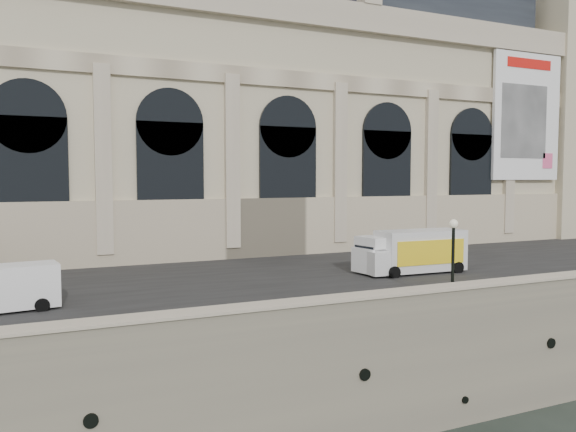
# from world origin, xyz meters

# --- Properties ---
(ground) EXTENTS (260.00, 260.00, 0.00)m
(ground) POSITION_xyz_m (0.00, 0.00, 0.00)
(ground) COLOR black
(ground) RESTS_ON ground
(quay) EXTENTS (160.00, 70.00, 6.00)m
(quay) POSITION_xyz_m (0.00, 35.00, 3.00)
(quay) COLOR gray
(quay) RESTS_ON ground
(street) EXTENTS (160.00, 24.00, 0.06)m
(street) POSITION_xyz_m (0.00, 14.00, 6.03)
(street) COLOR #2D2D2D
(street) RESTS_ON quay
(parapet) EXTENTS (160.00, 1.40, 1.21)m
(parapet) POSITION_xyz_m (0.00, 0.60, 6.62)
(parapet) COLOR gray
(parapet) RESTS_ON quay
(museum) EXTENTS (69.00, 18.70, 29.10)m
(museum) POSITION_xyz_m (-5.98, 30.86, 19.72)
(museum) COLOR beige
(museum) RESTS_ON quay
(clock_pavilion) EXTENTS (13.00, 14.72, 36.70)m
(clock_pavilion) POSITION_xyz_m (34.00, 27.93, 23.42)
(clock_pavilion) COLOR beige
(clock_pavilion) RESTS_ON quay
(van_c) EXTENTS (6.21, 3.12, 2.65)m
(van_c) POSITION_xyz_m (-0.90, 11.05, 7.35)
(van_c) COLOR white
(van_c) RESTS_ON quay
(box_truck) EXTENTS (7.59, 2.89, 3.03)m
(box_truck) POSITION_xyz_m (0.45, 10.08, 7.52)
(box_truck) COLOR silver
(box_truck) RESTS_ON quay
(lamp_right) EXTENTS (0.46, 0.46, 4.49)m
(lamp_right) POSITION_xyz_m (-3.48, 1.69, 8.23)
(lamp_right) COLOR black
(lamp_right) RESTS_ON quay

